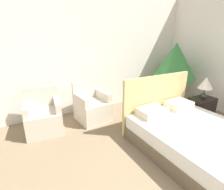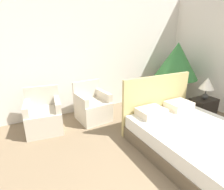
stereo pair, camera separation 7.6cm
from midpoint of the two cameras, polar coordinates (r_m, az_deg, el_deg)
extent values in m
cube|color=silver|center=(4.37, -6.67, 13.59)|extent=(10.00, 0.06, 2.90)
cube|color=brown|center=(3.28, 26.68, -15.22)|extent=(1.58, 1.98, 0.23)
cube|color=white|center=(3.17, 27.29, -11.80)|extent=(1.55, 1.94, 0.22)
cube|color=tan|center=(3.67, 14.95, -2.38)|extent=(1.61, 0.06, 1.11)
cube|color=beige|center=(3.28, 13.31, -5.47)|extent=(0.49, 0.37, 0.14)
cube|color=beige|center=(3.76, 21.55, -3.11)|extent=(0.49, 0.37, 0.14)
cube|color=beige|center=(3.78, -20.62, -7.85)|extent=(0.74, 0.74, 0.44)
cube|color=beige|center=(3.90, -21.42, -0.25)|extent=(0.66, 0.14, 0.42)
cube|color=beige|center=(3.68, -25.54, -3.88)|extent=(0.18, 0.60, 0.19)
cube|color=beige|center=(3.66, -16.81, -2.90)|extent=(0.18, 0.60, 0.19)
cube|color=beige|center=(4.01, -5.62, -5.10)|extent=(0.72, 0.72, 0.44)
cube|color=beige|center=(4.11, -7.80, 1.85)|extent=(0.66, 0.13, 0.42)
cube|color=beige|center=(3.78, -9.52, -1.63)|extent=(0.16, 0.60, 0.19)
cube|color=beige|center=(4.02, -2.24, -0.09)|extent=(0.16, 0.60, 0.19)
cylinder|color=beige|center=(5.22, 19.47, -0.78)|extent=(0.37, 0.37, 0.37)
cylinder|color=brown|center=(5.11, 19.93, 3.17)|extent=(0.06, 0.06, 0.38)
cone|color=#387F3D|center=(4.99, 20.78, 10.43)|extent=(1.14, 1.14, 0.93)
cube|color=black|center=(4.48, 27.84, -4.18)|extent=(0.56, 0.37, 0.51)
sphere|color=#333333|center=(4.36, 28.51, -0.38)|extent=(0.13, 0.13, 0.13)
cylinder|color=#333333|center=(4.33, 28.75, 1.07)|extent=(0.02, 0.02, 0.11)
cone|color=silver|center=(4.29, 29.12, 3.32)|extent=(0.31, 0.31, 0.25)
camera|label=1|loc=(0.04, -89.39, 0.21)|focal=28.00mm
camera|label=2|loc=(0.04, 90.61, -0.21)|focal=28.00mm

